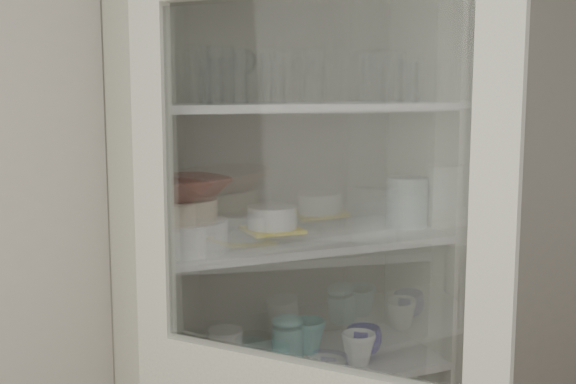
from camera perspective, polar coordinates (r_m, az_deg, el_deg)
name	(u,v)px	position (r m, az deg, el deg)	size (l,w,h in m)	color
wall_back	(203,215)	(2.33, -6.77, -1.85)	(3.60, 0.02, 2.60)	beige
pantry_cabinet	(280,330)	(2.34, -0.64, -10.87)	(1.00, 0.45, 2.10)	beige
tumbler_0	(221,75)	(1.95, -5.35, 9.16)	(0.08, 0.08, 0.15)	silver
tumbler_1	(235,77)	(1.98, -4.20, 9.08)	(0.07, 0.07, 0.15)	silver
tumbler_2	(313,77)	(2.06, 1.95, 9.09)	(0.08, 0.08, 0.15)	silver
tumbler_3	(273,78)	(2.01, -1.21, 8.98)	(0.07, 0.07, 0.14)	silver
tumbler_4	(373,78)	(2.11, 6.71, 8.93)	(0.07, 0.07, 0.14)	silver
tumbler_5	(408,82)	(2.20, 9.50, 8.59)	(0.06, 0.06, 0.12)	silver
tumbler_6	(393,78)	(2.14, 8.28, 8.90)	(0.07, 0.07, 0.14)	silver
tumbler_7	(153,75)	(2.00, -10.60, 9.06)	(0.08, 0.08, 0.16)	silver
tumbler_8	(151,79)	(2.03, -10.75, 8.76)	(0.07, 0.07, 0.14)	silver
tumbler_9	(210,81)	(2.07, -6.17, 8.72)	(0.06, 0.06, 0.13)	silver
goblet_0	(143,73)	(2.11, -11.36, 9.17)	(0.08, 0.08, 0.17)	silver
goblet_1	(244,73)	(2.20, -3.46, 9.36)	(0.08, 0.08, 0.18)	silver
goblet_2	(303,75)	(2.26, 1.20, 9.23)	(0.08, 0.08, 0.17)	silver
goblet_3	(379,73)	(2.44, 7.23, 9.32)	(0.08, 0.08, 0.19)	silver
plate_stack_front	(183,235)	(2.01, -8.27, -3.40)	(0.25, 0.25, 0.08)	white
plate_stack_back	(179,218)	(2.19, -8.59, -2.08)	(0.22, 0.22, 0.11)	white
cream_bowl	(183,210)	(1.99, -8.31, -1.39)	(0.19, 0.19, 0.06)	beige
terracotta_bowl	(182,188)	(1.99, -8.35, 0.31)	(0.25, 0.25, 0.06)	brown
glass_platter	(272,234)	(2.17, -1.25, -3.36)	(0.31, 0.31, 0.02)	silver
yellow_trivet	(272,230)	(2.17, -1.25, -2.98)	(0.16, 0.16, 0.01)	yellow
white_ramekin	(272,217)	(2.16, -1.25, -1.99)	(0.15, 0.15, 0.07)	white
grey_bowl_stack	(407,202)	(2.36, 9.37, -0.77)	(0.13, 0.13, 0.16)	#B3C6C6
mug_blue	(364,341)	(2.36, 6.00, -11.62)	(0.11, 0.11, 0.09)	navy
mug_teal	(308,336)	(2.37, 1.61, -11.32)	(0.11, 0.11, 0.11)	teal
mug_white	(358,349)	(2.28, 5.59, -12.22)	(0.11, 0.11, 0.10)	white
teal_jar	(288,339)	(2.32, -0.04, -11.54)	(0.10, 0.10, 0.12)	teal
measuring_cups	(196,377)	(2.16, -7.29, -14.28)	(0.10, 0.10, 0.04)	#B2B2B5
white_canister	(226,349)	(2.24, -4.96, -12.28)	(0.11, 0.11, 0.12)	white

